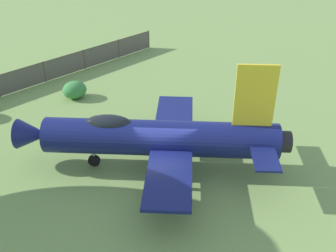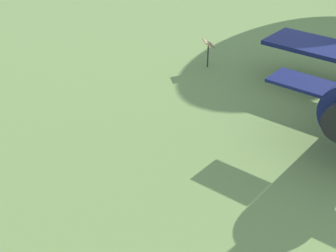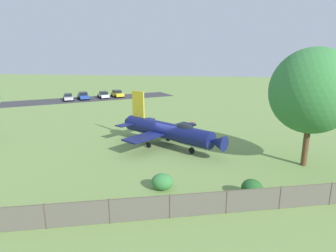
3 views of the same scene
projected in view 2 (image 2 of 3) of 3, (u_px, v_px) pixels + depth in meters
info_plaque at (208, 47)px, 19.18m from camera, size 0.55×0.69×1.14m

